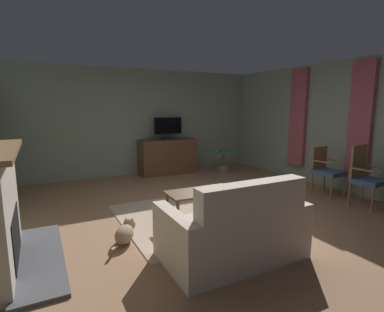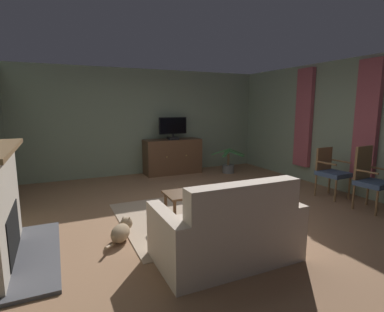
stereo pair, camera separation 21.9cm
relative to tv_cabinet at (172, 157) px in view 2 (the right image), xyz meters
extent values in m
cube|color=#936B4C|center=(-0.57, -2.96, -0.43)|extent=(6.74, 7.12, 0.04)
cube|color=gray|center=(-0.57, 0.35, 0.89)|extent=(6.74, 0.10, 2.60)
cube|color=gray|center=(2.55, -2.96, 0.89)|extent=(0.10, 7.12, 2.60)
cube|color=#A34C56|center=(2.44, -3.42, 1.02)|extent=(0.10, 0.44, 2.18)
cube|color=#A34C56|center=(2.44, -1.92, 1.02)|extent=(0.10, 0.44, 2.18)
cube|color=tan|center=(-0.84, -2.99, -0.41)|extent=(2.13, 2.16, 0.01)
cube|color=#4C4C51|center=(-2.97, -3.36, -0.39)|extent=(0.50, 1.78, 0.04)
cube|color=black|center=(-3.21, -3.36, -0.09)|extent=(0.10, 0.88, 0.52)
cube|color=#402A1C|center=(0.00, 0.00, -0.38)|extent=(1.37, 0.48, 0.06)
cube|color=brown|center=(0.00, 0.00, 0.02)|extent=(1.43, 0.54, 0.87)
sphere|color=tan|center=(-0.26, -0.29, 0.07)|extent=(0.03, 0.03, 0.03)
sphere|color=tan|center=(0.26, -0.29, 0.07)|extent=(0.03, 0.03, 0.03)
cube|color=black|center=(0.00, -0.05, 0.49)|extent=(0.26, 0.20, 0.06)
cylinder|color=black|center=(0.00, -0.05, 0.56)|extent=(0.04, 0.04, 0.08)
cube|color=black|center=(0.00, -0.05, 0.81)|extent=(0.72, 0.05, 0.41)
cube|color=black|center=(0.00, -0.08, 0.81)|extent=(0.68, 0.01, 0.37)
cube|color=#4C331E|center=(-0.82, -3.22, 0.04)|extent=(1.02, 0.52, 0.03)
cylinder|color=#4C331E|center=(-0.36, -3.04, -0.19)|extent=(0.04, 0.04, 0.44)
cylinder|color=#4C331E|center=(-1.27, -3.01, -0.19)|extent=(0.04, 0.04, 0.44)
cylinder|color=#4C331E|center=(-0.37, -3.43, -0.19)|extent=(0.04, 0.04, 0.44)
cylinder|color=#4C331E|center=(-1.28, -3.40, -0.19)|extent=(0.04, 0.04, 0.44)
cube|color=black|center=(-0.86, -3.30, 0.07)|extent=(0.12, 0.17, 0.02)
cube|color=#C6B29E|center=(-1.02, -4.28, -0.21)|extent=(1.24, 0.91, 0.41)
cube|color=#C6B29E|center=(-1.02, -4.64, 0.27)|extent=(1.24, 0.20, 0.54)
cube|color=#C6B29E|center=(-1.72, -4.28, -0.10)|extent=(0.15, 0.91, 0.63)
cube|color=#C6B29E|center=(-0.32, -4.28, -0.10)|extent=(0.15, 0.91, 0.63)
cube|color=tan|center=(-1.13, -4.42, 0.12)|extent=(0.38, 0.19, 0.36)
cube|color=#42567A|center=(1.98, -3.96, 0.04)|extent=(0.51, 0.48, 0.08)
cube|color=olive|center=(1.96, -3.76, 0.33)|extent=(0.44, 0.08, 0.59)
cylinder|color=olive|center=(1.79, -4.16, -0.21)|extent=(0.04, 0.04, 0.41)
cylinder|color=olive|center=(1.76, -3.79, -0.21)|extent=(0.04, 0.04, 0.41)
cylinder|color=olive|center=(2.17, -3.75, -0.21)|extent=(0.04, 0.04, 0.41)
cylinder|color=olive|center=(2.20, -3.93, 0.26)|extent=(0.07, 0.35, 0.03)
cylinder|color=olive|center=(1.77, -3.98, 0.26)|extent=(0.07, 0.35, 0.03)
cube|color=#42567A|center=(1.98, -3.18, 0.04)|extent=(0.47, 0.51, 0.08)
cube|color=olive|center=(1.97, -2.96, 0.27)|extent=(0.40, 0.06, 0.47)
cylinder|color=olive|center=(1.80, -3.40, -0.21)|extent=(0.04, 0.04, 0.41)
cylinder|color=olive|center=(2.18, -3.38, -0.21)|extent=(0.04, 0.04, 0.41)
cylinder|color=olive|center=(1.78, -2.98, -0.21)|extent=(0.04, 0.04, 0.41)
cylinder|color=olive|center=(2.16, -2.96, -0.21)|extent=(0.04, 0.04, 0.41)
cylinder|color=olive|center=(2.18, -3.17, 0.26)|extent=(0.05, 0.39, 0.03)
cylinder|color=olive|center=(1.78, -3.19, 0.26)|extent=(0.05, 0.39, 0.03)
cylinder|color=slate|center=(1.31, -0.57, -0.31)|extent=(0.30, 0.30, 0.20)
cylinder|color=brown|center=(1.31, -0.57, -0.06)|extent=(0.06, 0.06, 0.29)
cube|color=#3D7F42|center=(1.56, -0.56, 0.12)|extent=(0.48, 0.09, 0.20)
cube|color=#3D7F42|center=(1.36, -0.41, 0.12)|extent=(0.16, 0.33, 0.14)
cube|color=#3D7F42|center=(1.13, -0.44, 0.12)|extent=(0.40, 0.31, 0.17)
cube|color=#3D7F42|center=(1.14, -0.74, 0.12)|extent=(0.40, 0.39, 0.10)
cube|color=#3D7F42|center=(1.39, -0.80, 0.12)|extent=(0.22, 0.48, 0.11)
ellipsoid|color=#937A5B|center=(-2.01, -3.39, -0.31)|extent=(0.38, 0.43, 0.22)
sphere|color=#937A5B|center=(-1.89, -3.18, -0.27)|extent=(0.16, 0.16, 0.16)
cone|color=#937A5B|center=(-1.93, -3.16, -0.20)|extent=(0.04, 0.04, 0.04)
cone|color=#937A5B|center=(-1.85, -3.21, -0.20)|extent=(0.04, 0.04, 0.04)
cylinder|color=#937A5B|center=(-2.19, -3.61, -0.35)|extent=(0.14, 0.21, 0.09)
camera|label=1|loc=(-2.87, -6.89, 1.28)|focal=27.83mm
camera|label=2|loc=(-2.67, -6.99, 1.28)|focal=27.83mm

